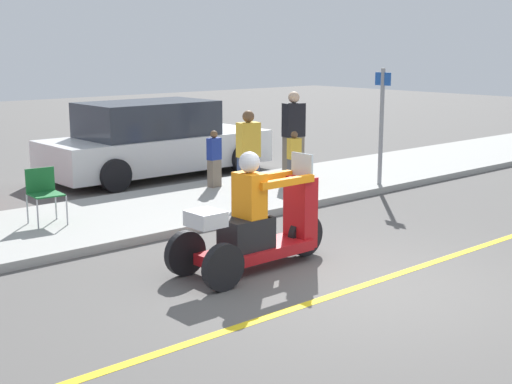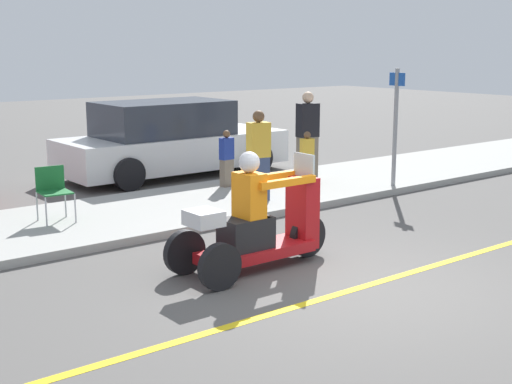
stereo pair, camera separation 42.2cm
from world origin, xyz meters
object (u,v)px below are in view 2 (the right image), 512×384
spectator_mid_group (227,160)px  spectator_near_curb (307,137)px  spectator_with_child (259,157)px  folding_chair_curbside (53,188)px  spectator_far_back (307,159)px  parked_car_lot_left (170,141)px  motorcycle_trike (257,227)px  street_sign (395,122)px

spectator_mid_group → spectator_near_curb: bearing=-10.6°
spectator_with_child → folding_chair_curbside: 3.44m
spectator_far_back → parked_car_lot_left: bearing=110.3°
motorcycle_trike → spectator_far_back: bearing=40.6°
spectator_with_child → street_sign: size_ratio=0.70×
spectator_with_child → parked_car_lot_left: (0.43, 3.55, -0.12)m
spectator_with_child → spectator_mid_group: size_ratio=1.45×
spectator_near_curb → spectator_far_back: bearing=-132.8°
spectator_mid_group → street_sign: size_ratio=0.48×
spectator_mid_group → spectator_near_curb: size_ratio=0.62×
spectator_far_back → spectator_near_curb: bearing=47.2°
spectator_mid_group → folding_chair_curbside: 3.67m
spectator_with_child → spectator_near_curb: (2.03, 1.00, 0.09)m
spectator_far_back → folding_chair_curbside: size_ratio=1.25×
street_sign → spectator_mid_group: bearing=143.5°
folding_chair_curbside → spectator_far_back: bearing=-3.5°
spectator_near_curb → parked_car_lot_left: spectator_near_curb is taller
spectator_far_back → street_sign: street_sign is taller
spectator_with_child → parked_car_lot_left: size_ratio=0.31×
motorcycle_trike → folding_chair_curbside: size_ratio=2.72×
spectator_mid_group → street_sign: (2.55, -1.88, 0.69)m
spectator_far_back → parked_car_lot_left: parked_car_lot_left is taller
motorcycle_trike → spectator_far_back: 4.91m
motorcycle_trike → folding_chair_curbside: motorcycle_trike is taller
spectator_with_child → parked_car_lot_left: spectator_with_child is taller
motorcycle_trike → spectator_mid_group: bearing=58.6°
spectator_mid_group → folding_chair_curbside: size_ratio=1.30×
spectator_near_curb → spectator_far_back: size_ratio=1.68×
spectator_with_child → street_sign: street_sign is taller
spectator_far_back → folding_chair_curbside: spectator_far_back is taller
street_sign → motorcycle_trike: bearing=-156.8°
spectator_far_back → spectator_mid_group: bearing=146.9°
folding_chair_curbside → spectator_mid_group: bearing=8.4°
parked_car_lot_left → street_sign: street_sign is taller
spectator_with_child → spectator_mid_group: (0.29, 1.32, -0.23)m
spectator_with_child → spectator_far_back: size_ratio=1.50×
street_sign → spectator_with_child: bearing=168.9°
parked_car_lot_left → folding_chair_curbside: bearing=-143.8°
motorcycle_trike → spectator_far_back: motorcycle_trike is taller
spectator_near_curb → spectator_far_back: spectator_near_curb is taller
motorcycle_trike → street_sign: (5.00, 2.15, 0.79)m
spectator_far_back → parked_car_lot_left: size_ratio=0.21×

